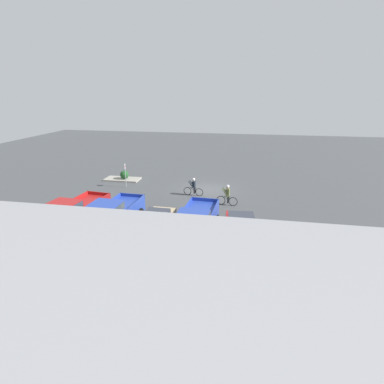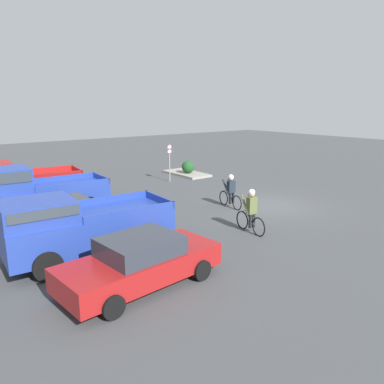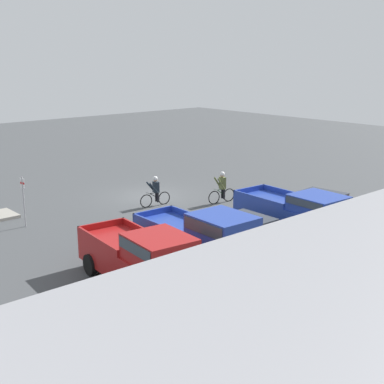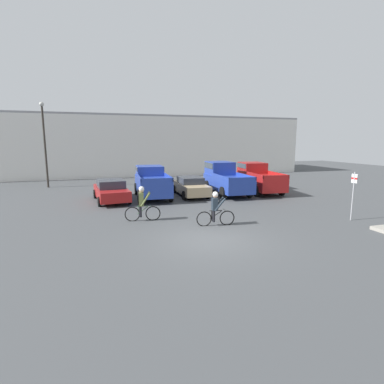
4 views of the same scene
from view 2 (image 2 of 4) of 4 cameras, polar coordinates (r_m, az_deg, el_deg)
name	(u,v)px [view 2 (image 2 of 4)]	position (r m, az deg, el deg)	size (l,w,h in m)	color
ground_plane	(270,205)	(19.06, 11.87, -1.99)	(80.00, 80.00, 0.00)	#424447
sedan_0	(141,262)	(10.53, -7.84, -10.46)	(2.33, 4.70, 1.42)	maroon
pickup_truck_0	(79,226)	(12.55, -16.86, -4.93)	(2.48, 5.37, 2.13)	#233D9E
sedan_1	(60,217)	(15.28, -19.47, -3.55)	(1.99, 4.66, 1.38)	tan
pickup_truck_1	(30,192)	(17.73, -23.41, 0.04)	(2.39, 5.56, 2.33)	#233D9E
pickup_truck_2	(15,183)	(20.44, -25.38, 1.31)	(2.61, 5.50, 2.21)	maroon
cyclist_0	(231,191)	(18.21, 5.90, 0.22)	(1.83, 0.51, 1.65)	black
cyclist_1	(251,210)	(14.73, 8.97, -2.77)	(1.76, 0.51, 1.77)	black
fire_lane_sign	(170,159)	(24.09, -3.44, 5.01)	(0.08, 0.30, 2.44)	#9E9EA3
curb_island	(186,173)	(26.81, -0.86, 2.84)	(3.67, 1.76, 0.15)	gray
shrub	(188,167)	(26.45, -0.61, 3.85)	(0.89, 0.89, 0.89)	#1E4C23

